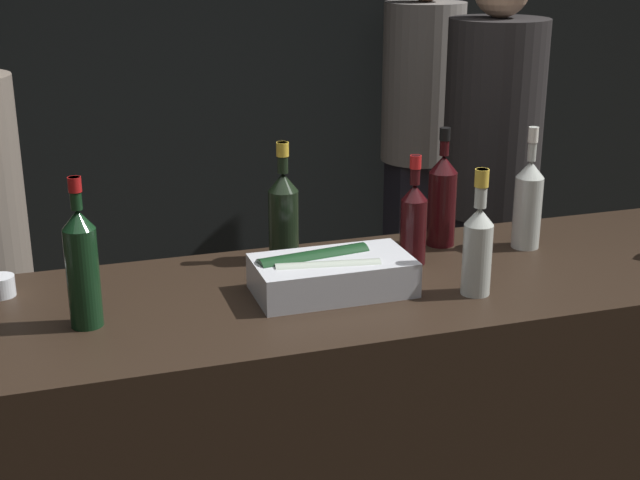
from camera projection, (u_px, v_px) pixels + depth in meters
The scene contains 12 objects.
wall_back_chalkboard at pixel (175, 44), 4.28m from camera, with size 6.40×0.06×2.80m.
bar_counter at pixel (324, 459), 2.48m from camera, with size 2.53×0.70×1.03m.
ice_bin_with_bottles at pixel (329, 274), 2.27m from camera, with size 0.40×0.21×0.10m.
candle_votive at pixel (1, 286), 2.26m from camera, with size 0.07×0.07×0.05m.
red_wine_bottle_tall at pixel (413, 220), 2.45m from camera, with size 0.07×0.07×0.31m.
white_wine_bottle at pixel (528, 201), 2.57m from camera, with size 0.08×0.08×0.36m.
rose_wine_bottle at pixel (478, 244), 2.24m from camera, with size 0.07×0.07×0.33m.
red_wine_bottle_burgundy at pixel (82, 265), 2.05m from camera, with size 0.08×0.08×0.36m.
champagne_bottle at pixel (283, 213), 2.47m from camera, with size 0.08×0.08×0.34m.
red_wine_bottle_black_foil at pixel (442, 198), 2.59m from camera, with size 0.08×0.08×0.35m.
person_in_hoodie at pixel (490, 170), 3.55m from camera, with size 0.39×0.39×1.81m.
person_blond_tee at pixel (421, 126), 4.38m from camera, with size 0.39×0.39×1.81m.
Camera 1 is at (-0.67, -1.69, 1.91)m, focal length 50.00 mm.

